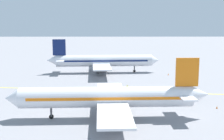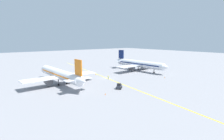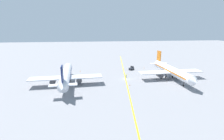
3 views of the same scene
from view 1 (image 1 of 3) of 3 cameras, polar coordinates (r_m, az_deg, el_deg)
name	(u,v)px [view 1 (image 1 of 3)]	position (r m, az deg, el deg)	size (l,w,h in m)	color
ground_plane	(119,91)	(74.46, 1.32, -3.89)	(400.00, 400.00, 0.00)	gray
apron_yellow_centreline	(119,91)	(74.46, 1.32, -3.89)	(0.40, 120.00, 0.01)	yellow
airplane_at_gate	(109,98)	(54.27, -0.57, -5.07)	(28.17, 35.49, 10.60)	white
airplane_adjacent_stand	(103,61)	(98.22, -1.68, 1.66)	(28.25, 35.53, 10.60)	silver
baggage_tug_dark	(193,94)	(70.26, 14.66, -4.30)	(3.25, 3.09, 2.11)	#333842
ground_crew_worker	(127,88)	(73.74, 2.80, -3.31)	(0.50, 0.38, 1.68)	#23232D
traffic_cone_near_nose	(168,74)	(96.01, 10.25, -0.76)	(0.32, 0.32, 0.55)	orange
traffic_cone_mid_apron	(217,107)	(63.99, 18.64, -6.46)	(0.32, 0.32, 0.55)	orange
traffic_cone_by_wingtip	(81,90)	(74.86, -5.67, -3.65)	(0.32, 0.32, 0.55)	orange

